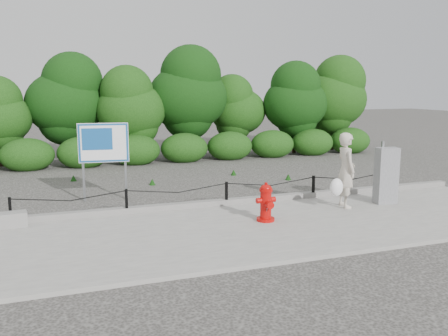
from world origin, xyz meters
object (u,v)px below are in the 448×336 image
object	(u,v)px
concrete_block	(2,221)
advertising_sign	(103,146)
fire_hydrant	(266,203)
utility_cabinet	(386,176)
pedestrian	(345,171)

from	to	relation	value
concrete_block	advertising_sign	distance (m)	3.41
fire_hydrant	advertising_sign	size ratio (longest dim) A/B	0.41
utility_cabinet	concrete_block	bearing A→B (deg)	-179.84
utility_cabinet	pedestrian	bearing A→B (deg)	-174.85
fire_hydrant	pedestrian	size ratio (longest dim) A/B	0.47
utility_cabinet	advertising_sign	size ratio (longest dim) A/B	0.76
concrete_block	advertising_sign	xyz separation A→B (m)	(2.35, 2.13, 1.24)
utility_cabinet	advertising_sign	bearing A→B (deg)	161.50
utility_cabinet	fire_hydrant	bearing A→B (deg)	-166.60
concrete_block	advertising_sign	bearing A→B (deg)	42.13
pedestrian	utility_cabinet	bearing A→B (deg)	-81.97
concrete_block	utility_cabinet	size ratio (longest dim) A/B	0.62
fire_hydrant	concrete_block	size ratio (longest dim) A/B	0.89
pedestrian	concrete_block	size ratio (longest dim) A/B	1.90
pedestrian	fire_hydrant	bearing A→B (deg)	110.43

